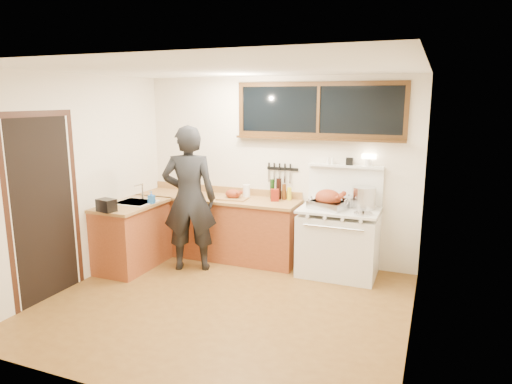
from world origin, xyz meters
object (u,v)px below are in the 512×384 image
at_px(cutting_board, 233,195).
at_px(man, 189,199).
at_px(roast_turkey, 328,201).
at_px(vintage_stove, 339,240).

bearing_deg(cutting_board, man, -126.35).
distance_m(man, roast_turkey, 1.84).
distance_m(man, cutting_board, 0.67).
bearing_deg(roast_turkey, man, -164.87).
bearing_deg(vintage_stove, man, -163.92).
distance_m(vintage_stove, roast_turkey, 0.56).
bearing_deg(vintage_stove, roast_turkey, -152.70).
bearing_deg(man, vintage_stove, 16.08).
relative_size(vintage_stove, man, 0.81).
bearing_deg(roast_turkey, cutting_board, 177.50).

